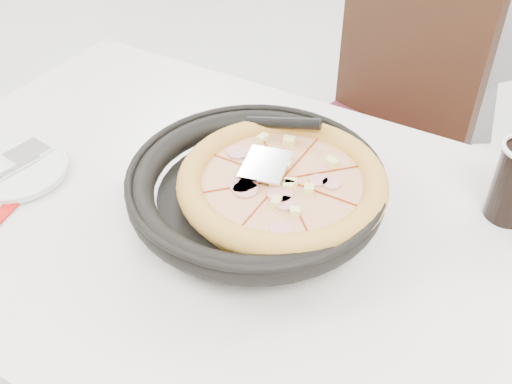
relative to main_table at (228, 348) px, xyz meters
The scene contains 9 objects.
floor 0.70m from the main_table, 118.05° to the left, with size 7.00×7.00×0.00m, color #A8A7A3.
main_table is the anchor object (origin of this frame).
chair_far 0.63m from the main_table, 89.54° to the left, with size 0.42×0.42×0.95m, color black, non-canonical shape.
trivet 0.39m from the main_table, 21.35° to the left, with size 0.12×0.12×0.04m, color black.
pizza_pan 0.42m from the main_table, 24.51° to the left, with size 0.32×0.32×0.01m, color black.
pizza 0.45m from the main_table, 22.98° to the left, with size 0.30×0.30×0.02m, color gold.
pizza_server 0.47m from the main_table, 38.84° to the left, with size 0.07×0.09×0.00m, color white.
side_plate 0.54m from the main_table, 165.53° to the right, with size 0.18×0.18×0.01m, color silver.
fork 0.56m from the main_table, 160.58° to the right, with size 0.01×0.16×0.00m, color white.
Camera 1 is at (0.70, -1.13, 1.41)m, focal length 42.00 mm.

